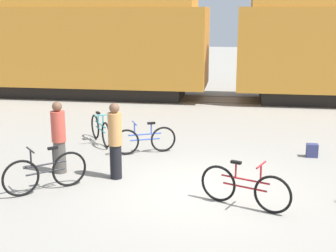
% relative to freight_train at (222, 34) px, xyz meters
% --- Properties ---
extents(ground_plane, '(80.00, 80.00, 0.00)m').
position_rel_freight_train_xyz_m(ground_plane, '(0.00, -10.24, -2.70)').
color(ground_plane, gray).
extents(freight_train, '(54.00, 2.98, 5.17)m').
position_rel_freight_train_xyz_m(freight_train, '(0.00, 0.00, 0.00)').
color(freight_train, black).
rests_on(freight_train, ground_plane).
extents(rail_near, '(66.00, 0.07, 0.01)m').
position_rel_freight_train_xyz_m(rail_near, '(0.00, -0.72, -2.70)').
color(rail_near, '#4C4238').
rests_on(rail_near, ground_plane).
extents(rail_far, '(66.00, 0.07, 0.01)m').
position_rel_freight_train_xyz_m(rail_far, '(0.00, 0.72, -2.70)').
color(rail_far, '#4C4238').
rests_on(rail_far, ground_plane).
extents(bicycle_black, '(1.35, 1.22, 0.94)m').
position_rel_freight_train_xyz_m(bicycle_black, '(-3.14, -10.79, -2.30)').
color(bicycle_black, black).
rests_on(bicycle_black, ground_plane).
extents(bicycle_maroon, '(1.69, 0.75, 0.90)m').
position_rel_freight_train_xyz_m(bicycle_maroon, '(0.87, -11.01, -2.32)').
color(bicycle_maroon, black).
rests_on(bicycle_maroon, ground_plane).
extents(bicycle_teal, '(0.99, 1.47, 0.87)m').
position_rel_freight_train_xyz_m(bicycle_teal, '(-3.08, -7.11, -2.33)').
color(bicycle_teal, black).
rests_on(bicycle_teal, ground_plane).
extents(bicycle_blue, '(1.53, 0.75, 0.84)m').
position_rel_freight_train_xyz_m(bicycle_blue, '(-1.65, -7.91, -2.34)').
color(bicycle_blue, black).
rests_on(bicycle_blue, ground_plane).
extents(person_in_tan, '(0.30, 0.30, 1.70)m').
position_rel_freight_train_xyz_m(person_in_tan, '(-1.92, -9.84, -1.84)').
color(person_in_tan, black).
rests_on(person_in_tan, ground_plane).
extents(person_in_red, '(0.32, 0.32, 1.65)m').
position_rel_freight_train_xyz_m(person_in_red, '(-3.27, -9.66, -1.87)').
color(person_in_red, '#514C47').
rests_on(person_in_red, ground_plane).
extents(backpack, '(0.28, 0.20, 0.34)m').
position_rel_freight_train_xyz_m(backpack, '(2.60, -7.60, -2.53)').
color(backpack, navy).
rests_on(backpack, ground_plane).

